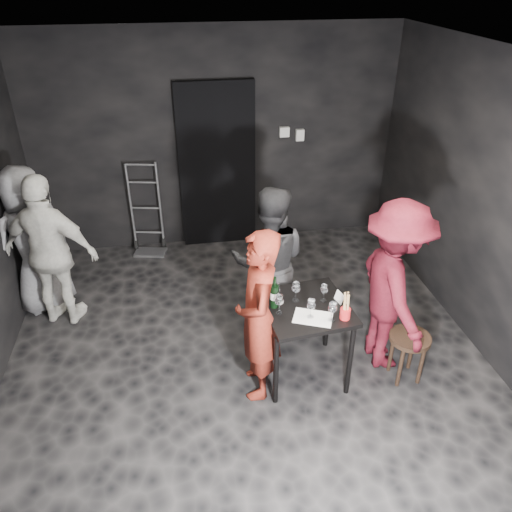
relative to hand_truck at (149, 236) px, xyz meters
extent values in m
cube|color=black|center=(0.93, -2.33, -0.22)|extent=(4.50, 5.00, 0.02)
cube|color=silver|center=(0.93, -2.33, 2.48)|extent=(4.50, 5.00, 0.02)
cube|color=black|center=(0.93, 0.17, 1.13)|extent=(4.50, 0.04, 2.70)
cube|color=black|center=(3.18, -2.33, 1.13)|extent=(0.04, 5.00, 2.70)
cube|color=black|center=(0.93, 0.11, 0.83)|extent=(0.95, 0.10, 2.10)
cube|color=#B7B7B2|center=(1.78, 0.12, 1.23)|extent=(0.12, 0.06, 0.12)
cube|color=#B7B7B2|center=(1.98, 0.12, 1.18)|extent=(0.10, 0.06, 0.14)
cylinder|color=#B2B2B7|center=(-0.18, 0.04, 0.38)|extent=(0.03, 0.03, 1.19)
cylinder|color=#B2B2B7|center=(0.18, 0.04, 0.38)|extent=(0.03, 0.03, 1.19)
cube|color=#B2B2B7|center=(0.00, -0.08, -0.20)|extent=(0.40, 0.22, 0.03)
cylinder|color=black|center=(-0.18, 0.07, -0.14)|extent=(0.04, 0.16, 0.16)
cylinder|color=black|center=(0.18, 0.07, -0.14)|extent=(0.04, 0.16, 0.16)
cube|color=black|center=(1.41, -2.51, 0.51)|extent=(0.72, 0.72, 0.04)
cylinder|color=black|center=(1.09, -2.83, 0.14)|extent=(0.04, 0.04, 0.71)
cylinder|color=black|center=(1.73, -2.83, 0.14)|extent=(0.04, 0.04, 0.71)
cylinder|color=black|center=(1.09, -2.19, 0.14)|extent=(0.04, 0.04, 0.71)
cylinder|color=black|center=(1.73, -2.19, 0.14)|extent=(0.04, 0.04, 0.71)
cylinder|color=#302018|center=(2.30, -2.73, 0.23)|extent=(0.36, 0.36, 0.04)
cylinder|color=#302018|center=(2.40, -2.63, -0.01)|extent=(0.04, 0.04, 0.41)
cylinder|color=#302018|center=(2.20, -2.63, -0.01)|extent=(0.04, 0.04, 0.41)
cylinder|color=#302018|center=(2.20, -2.83, -0.01)|extent=(0.04, 0.04, 0.41)
cylinder|color=#302018|center=(2.40, -2.83, -0.01)|extent=(0.04, 0.04, 0.41)
imported|color=maroon|center=(0.97, -2.63, 0.59)|extent=(0.43, 0.62, 1.62)
imported|color=black|center=(1.22, -1.81, 0.59)|extent=(0.87, 0.61, 1.62)
imported|color=#540F1A|center=(2.20, -2.46, 0.67)|extent=(0.54, 1.15, 1.78)
imported|color=white|center=(-0.86, -1.31, 0.66)|extent=(1.13, 0.79, 1.75)
imported|color=gray|center=(-1.10, -1.01, 0.63)|extent=(0.94, 0.87, 1.70)
cube|color=white|center=(1.42, -2.68, 0.53)|extent=(0.37, 0.32, 0.00)
cylinder|color=black|center=(1.14, -2.47, 0.64)|extent=(0.07, 0.07, 0.21)
cylinder|color=black|center=(1.14, -2.47, 0.79)|extent=(0.03, 0.03, 0.09)
cylinder|color=white|center=(1.14, -2.47, 0.65)|extent=(0.07, 0.07, 0.07)
cylinder|color=red|center=(1.68, -2.73, 0.58)|extent=(0.09, 0.09, 0.10)
camera|label=1|loc=(0.40, -5.81, 3.08)|focal=35.00mm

